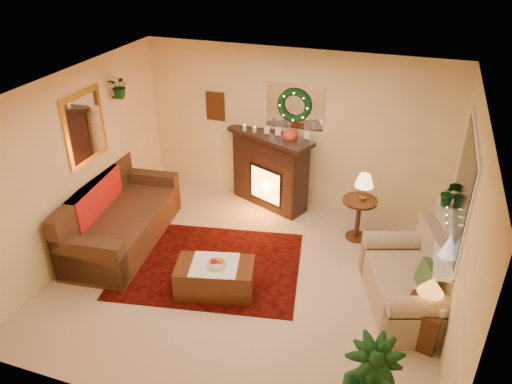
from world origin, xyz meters
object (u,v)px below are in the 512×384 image
(sofa, at_px, (122,217))
(loveseat, at_px, (410,278))
(fireplace, at_px, (270,174))
(end_table_square, at_px, (423,322))
(coffee_table, at_px, (215,278))
(side_table_round, at_px, (358,219))

(sofa, relative_size, loveseat, 1.43)
(fireplace, relative_size, end_table_square, 2.58)
(sofa, height_order, loveseat, sofa)
(end_table_square, height_order, coffee_table, end_table_square)
(fireplace, bearing_deg, side_table_round, 3.33)
(side_table_round, relative_size, coffee_table, 0.67)
(side_table_round, bearing_deg, coffee_table, -129.97)
(fireplace, distance_m, loveseat, 3.05)
(side_table_round, distance_m, end_table_square, 2.13)
(sofa, relative_size, side_table_round, 3.33)
(end_table_square, xyz_separation_m, coffee_table, (-2.57, 0.03, -0.06))
(sofa, xyz_separation_m, coffee_table, (1.73, -0.62, -0.22))
(loveseat, distance_m, end_table_square, 0.61)
(side_table_round, height_order, end_table_square, side_table_round)
(sofa, height_order, coffee_table, sofa)
(fireplace, distance_m, side_table_round, 1.69)
(fireplace, xyz_separation_m, side_table_round, (1.57, -0.58, -0.23))
(sofa, height_order, side_table_round, sofa)
(sofa, bearing_deg, side_table_round, 13.62)
(side_table_round, bearing_deg, fireplace, 159.61)
(fireplace, relative_size, loveseat, 0.84)
(sofa, bearing_deg, fireplace, 39.76)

